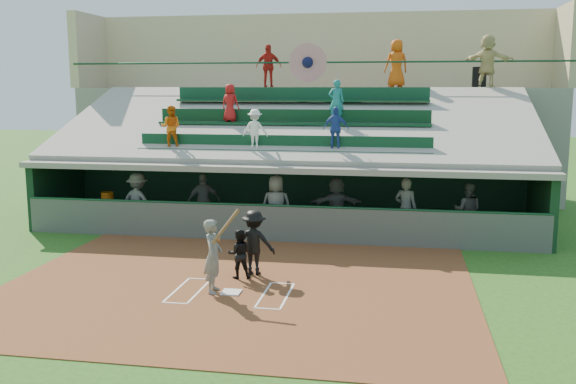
% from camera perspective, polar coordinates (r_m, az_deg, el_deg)
% --- Properties ---
extents(ground, '(100.00, 100.00, 0.00)m').
position_cam_1_polar(ground, '(14.84, -5.07, -8.98)').
color(ground, '#245317').
rests_on(ground, ground).
extents(dirt_slab, '(11.00, 9.00, 0.02)m').
position_cam_1_polar(dirt_slab, '(15.30, -4.58, -8.37)').
color(dirt_slab, brown).
rests_on(dirt_slab, ground).
extents(home_plate, '(0.43, 0.43, 0.03)m').
position_cam_1_polar(home_plate, '(14.83, -5.07, -8.86)').
color(home_plate, white).
rests_on(home_plate, dirt_slab).
extents(batters_box_chalk, '(2.65, 1.85, 0.01)m').
position_cam_1_polar(batters_box_chalk, '(14.84, -5.07, -8.90)').
color(batters_box_chalk, white).
rests_on(batters_box_chalk, dirt_slab).
extents(dugout_floor, '(16.00, 3.50, 0.04)m').
position_cam_1_polar(dugout_floor, '(21.19, -0.34, -3.29)').
color(dugout_floor, gray).
rests_on(dugout_floor, ground).
extents(concourse_slab, '(20.00, 3.00, 4.60)m').
position_cam_1_polar(concourse_slab, '(27.45, 2.19, 4.43)').
color(concourse_slab, gray).
rests_on(concourse_slab, ground).
extents(grandstand, '(20.40, 10.40, 7.80)m').
position_cam_1_polar(grandstand, '(24.51, 1.21, 3.75)').
color(grandstand, '#525752').
rests_on(grandstand, ground).
extents(batter_at_plate, '(0.86, 0.75, 1.95)m').
position_cam_1_polar(batter_at_plate, '(14.69, -6.67, -5.63)').
color(batter_at_plate, '#5A5D58').
rests_on(batter_at_plate, dirt_slab).
extents(catcher, '(0.70, 0.61, 1.21)m').
position_cam_1_polar(catcher, '(15.76, -4.39, -5.51)').
color(catcher, black).
rests_on(catcher, dirt_slab).
extents(home_umpire, '(1.05, 0.60, 1.62)m').
position_cam_1_polar(home_umpire, '(16.02, -3.04, -4.49)').
color(home_umpire, black).
rests_on(home_umpire, dirt_slab).
extents(dugout_bench, '(15.96, 5.63, 0.50)m').
position_cam_1_polar(dugout_bench, '(22.32, 0.39, -1.93)').
color(dugout_bench, olive).
rests_on(dugout_bench, dugout_floor).
extents(white_table, '(0.95, 0.82, 0.69)m').
position_cam_1_polar(white_table, '(22.63, -15.56, -1.87)').
color(white_table, silver).
rests_on(white_table, dugout_floor).
extents(water_cooler, '(0.41, 0.41, 0.41)m').
position_cam_1_polar(water_cooler, '(22.49, -15.77, -0.52)').
color(water_cooler, orange).
rests_on(water_cooler, white_table).
extents(dugout_player_a, '(1.31, 0.91, 1.85)m').
position_cam_1_polar(dugout_player_a, '(21.43, -13.21, -0.82)').
color(dugout_player_a, '#5E615C').
rests_on(dugout_player_a, dugout_floor).
extents(dugout_player_b, '(1.15, 0.84, 1.81)m').
position_cam_1_polar(dugout_player_b, '(21.27, -7.49, -0.78)').
color(dugout_player_b, '#555752').
rests_on(dugout_player_b, dugout_floor).
extents(dugout_player_c, '(0.96, 0.64, 1.94)m').
position_cam_1_polar(dugout_player_c, '(19.77, -1.05, -1.27)').
color(dugout_player_c, '#51544F').
rests_on(dugout_player_c, dugout_floor).
extents(dugout_player_d, '(1.73, 0.81, 1.79)m').
position_cam_1_polar(dugout_player_d, '(20.49, 4.31, -1.14)').
color(dugout_player_d, '#545752').
rests_on(dugout_player_d, dugout_floor).
extents(dugout_player_e, '(0.80, 0.65, 1.90)m').
position_cam_1_polar(dugout_player_e, '(19.83, 10.41, -1.47)').
color(dugout_player_e, '#595C57').
rests_on(dugout_player_e, dugout_floor).
extents(dugout_player_f, '(0.93, 0.78, 1.71)m').
position_cam_1_polar(dugout_player_f, '(20.52, 15.66, -1.57)').
color(dugout_player_f, '#5A5D58').
rests_on(dugout_player_f, dugout_floor).
extents(trash_bin, '(0.55, 0.55, 0.82)m').
position_cam_1_polar(trash_bin, '(26.62, 16.64, 9.73)').
color(trash_bin, black).
rests_on(trash_bin, concourse_slab).
extents(concourse_staff_a, '(1.05, 0.52, 1.74)m').
position_cam_1_polar(concourse_staff_a, '(26.30, -1.73, 11.12)').
color(concourse_staff_a, '#B31C14').
rests_on(concourse_staff_a, concourse_slab).
extents(concourse_staff_b, '(1.07, 0.87, 1.90)m').
position_cam_1_polar(concourse_staff_b, '(26.14, 9.61, 11.18)').
color(concourse_staff_b, '#D44F0C').
rests_on(concourse_staff_b, concourse_slab).
extents(concourse_staff_c, '(1.93, 1.31, 2.00)m').
position_cam_1_polar(concourse_staff_c, '(25.83, 17.32, 11.03)').
color(concourse_staff_c, tan).
rests_on(concourse_staff_c, concourse_slab).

